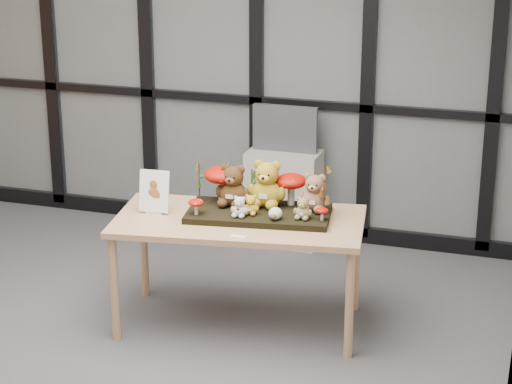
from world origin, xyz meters
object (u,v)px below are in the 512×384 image
(bear_small_yellow, at_px, (251,203))
(monitor, at_px, (285,129))
(display_table, at_px, (239,229))
(diorama_tray, at_px, (259,213))
(bear_white_bow, at_px, (240,205))
(mushroom_back_left, at_px, (222,183))
(sign_holder, at_px, (154,194))
(mushroom_front_right, at_px, (322,213))
(bear_pooh_yellow, at_px, (267,181))
(bear_brown_medium, at_px, (233,183))
(mushroom_front_left, at_px, (196,206))
(mushroom_back_right, at_px, (291,188))
(bear_tan_back, at_px, (315,190))
(cabinet, at_px, (284,198))
(plush_cream_hedgehog, at_px, (275,213))
(bear_beige_small, at_px, (303,207))

(bear_small_yellow, xyz_separation_m, monitor, (-0.21, 1.43, 0.09))
(display_table, relative_size, diorama_tray, 1.85)
(bear_white_bow, bearing_deg, monitor, 87.21)
(bear_small_yellow, height_order, mushroom_back_left, mushroom_back_left)
(sign_holder, bearing_deg, mushroom_front_right, 0.85)
(diorama_tray, distance_m, bear_pooh_yellow, 0.20)
(bear_brown_medium, relative_size, mushroom_front_left, 2.70)
(bear_brown_medium, height_order, mushroom_back_right, bear_brown_medium)
(bear_tan_back, height_order, cabinet, bear_tan_back)
(diorama_tray, height_order, mushroom_back_right, mushroom_back_right)
(mushroom_back_right, bearing_deg, cabinet, 108.27)
(bear_small_yellow, bearing_deg, plush_cream_hedgehog, -23.05)
(bear_pooh_yellow, distance_m, bear_small_yellow, 0.20)
(display_table, xyz_separation_m, mushroom_back_right, (0.26, 0.24, 0.21))
(mushroom_front_left, distance_m, mushroom_front_right, 0.75)
(plush_cream_hedgehog, bearing_deg, bear_pooh_yellow, 110.14)
(bear_tan_back, distance_m, mushroom_front_left, 0.72)
(mushroom_back_left, bearing_deg, mushroom_front_left, -105.31)
(bear_white_bow, height_order, plush_cream_hedgehog, bear_white_bow)
(diorama_tray, height_order, mushroom_back_left, mushroom_back_left)
(diorama_tray, bearing_deg, bear_beige_small, -19.21)
(mushroom_front_left, distance_m, cabinet, 1.58)
(bear_tan_back, distance_m, cabinet, 1.44)
(bear_white_bow, bearing_deg, mushroom_front_left, -178.97)
(bear_small_yellow, relative_size, bear_beige_small, 0.90)
(display_table, distance_m, bear_pooh_yellow, 0.34)
(plush_cream_hedgehog, distance_m, sign_holder, 0.77)
(bear_pooh_yellow, bearing_deg, bear_beige_small, -38.31)
(bear_pooh_yellow, relative_size, mushroom_front_right, 3.76)
(mushroom_back_right, relative_size, monitor, 0.44)
(bear_brown_medium, xyz_separation_m, mushroom_front_left, (-0.16, -0.23, -0.09))
(display_table, height_order, monitor, monitor)
(monitor, bearing_deg, cabinet, -90.00)
(display_table, distance_m, mushroom_back_right, 0.41)
(mushroom_front_right, distance_m, sign_holder, 1.03)
(display_table, height_order, bear_tan_back, bear_tan_back)
(cabinet, bearing_deg, mushroom_back_left, -91.41)
(diorama_tray, relative_size, mushroom_front_left, 8.14)
(bear_brown_medium, xyz_separation_m, mushroom_front_right, (0.58, -0.09, -0.10))
(display_table, relative_size, bear_tan_back, 6.22)
(bear_white_bow, bearing_deg, sign_holder, 171.44)
(mushroom_front_right, bearing_deg, monitor, 114.40)
(bear_brown_medium, height_order, bear_beige_small, bear_brown_medium)
(bear_tan_back, bearing_deg, bear_beige_small, -108.08)
(diorama_tray, xyz_separation_m, bear_white_bow, (-0.08, -0.13, 0.09))
(bear_brown_medium, height_order, monitor, monitor)
(mushroom_back_left, bearing_deg, bear_tan_back, 2.54)
(bear_white_bow, bearing_deg, bear_tan_back, 23.07)
(bear_brown_medium, relative_size, bear_beige_small, 1.91)
(bear_white_bow, distance_m, mushroom_front_right, 0.49)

